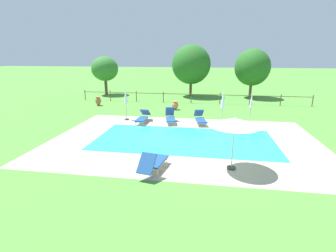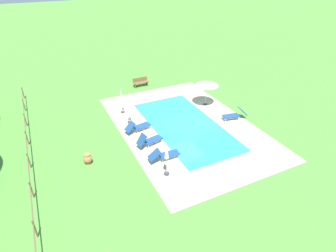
{
  "view_description": "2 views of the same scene",
  "coord_description": "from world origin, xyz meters",
  "px_view_note": "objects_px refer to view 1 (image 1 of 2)",
  "views": [
    {
      "loc": [
        1.1,
        -12.74,
        4.48
      ],
      "look_at": [
        -0.96,
        0.5,
        0.6
      ],
      "focal_mm": 26.41,
      "sensor_mm": 36.0,
      "label": 1
    },
    {
      "loc": [
        -15.67,
        9.0,
        10.81
      ],
      "look_at": [
        -0.49,
        1.64,
        0.62
      ],
      "focal_mm": 29.7,
      "sensor_mm": 36.0,
      "label": 2
    }
  ],
  "objects_px": {
    "patio_umbrella_closed_row_mid_west": "(251,104)",
    "tree_far_west": "(105,69)",
    "tree_west_mid": "(252,67)",
    "terracotta_urn_by_tree": "(175,105)",
    "sun_lounger_north_near_steps": "(143,117)",
    "patio_umbrella_closed_row_west": "(223,102)",
    "patio_umbrella_open_foreground": "(235,122)",
    "patio_umbrella_closed_row_mid_east": "(126,98)",
    "sun_lounger_north_mid": "(200,118)",
    "tree_centre": "(191,65)",
    "terracotta_urn_near_fence": "(98,101)",
    "sun_lounger_north_end": "(154,162)",
    "sun_lounger_north_far": "(170,117)"
  },
  "relations": [
    {
      "from": "sun_lounger_north_far",
      "to": "sun_lounger_north_end",
      "type": "relative_size",
      "value": 0.96
    },
    {
      "from": "patio_umbrella_open_foreground",
      "to": "tree_centre",
      "type": "xyz_separation_m",
      "value": [
        -2.89,
        18.11,
        1.48
      ]
    },
    {
      "from": "tree_west_mid",
      "to": "terracotta_urn_by_tree",
      "type": "bearing_deg",
      "value": -134.53
    },
    {
      "from": "tree_far_west",
      "to": "sun_lounger_north_far",
      "type": "bearing_deg",
      "value": -50.46
    },
    {
      "from": "sun_lounger_north_end",
      "to": "patio_umbrella_closed_row_mid_west",
      "type": "bearing_deg",
      "value": 57.26
    },
    {
      "from": "terracotta_urn_by_tree",
      "to": "tree_west_mid",
      "type": "distance_m",
      "value": 10.66
    },
    {
      "from": "terracotta_urn_by_tree",
      "to": "tree_west_mid",
      "type": "bearing_deg",
      "value": 45.47
    },
    {
      "from": "patio_umbrella_closed_row_mid_west",
      "to": "patio_umbrella_closed_row_mid_east",
      "type": "xyz_separation_m",
      "value": [
        -8.43,
        0.06,
        0.12
      ]
    },
    {
      "from": "sun_lounger_north_near_steps",
      "to": "terracotta_urn_near_fence",
      "type": "xyz_separation_m",
      "value": [
        -5.48,
        5.08,
        0.06
      ]
    },
    {
      "from": "sun_lounger_north_end",
      "to": "patio_umbrella_open_foreground",
      "type": "relative_size",
      "value": 0.91
    },
    {
      "from": "terracotta_urn_near_fence",
      "to": "tree_centre",
      "type": "height_order",
      "value": "tree_centre"
    },
    {
      "from": "tree_centre",
      "to": "tree_far_west",
      "type": "bearing_deg",
      "value": -177.52
    },
    {
      "from": "sun_lounger_north_end",
      "to": "tree_far_west",
      "type": "height_order",
      "value": "tree_far_west"
    },
    {
      "from": "sun_lounger_north_near_steps",
      "to": "patio_umbrella_closed_row_mid_east",
      "type": "distance_m",
      "value": 1.83
    },
    {
      "from": "patio_umbrella_closed_row_mid_west",
      "to": "terracotta_urn_near_fence",
      "type": "bearing_deg",
      "value": 159.82
    },
    {
      "from": "patio_umbrella_closed_row_mid_west",
      "to": "tree_centre",
      "type": "xyz_separation_m",
      "value": [
        -4.64,
        11.27,
        2.01
      ]
    },
    {
      "from": "sun_lounger_north_mid",
      "to": "tree_far_west",
      "type": "bearing_deg",
      "value": 135.35
    },
    {
      "from": "sun_lounger_north_near_steps",
      "to": "tree_far_west",
      "type": "relative_size",
      "value": 0.47
    },
    {
      "from": "sun_lounger_north_mid",
      "to": "terracotta_urn_near_fence",
      "type": "bearing_deg",
      "value": 152.9
    },
    {
      "from": "patio_umbrella_closed_row_west",
      "to": "patio_umbrella_closed_row_mid_west",
      "type": "height_order",
      "value": "patio_umbrella_closed_row_west"
    },
    {
      "from": "patio_umbrella_open_foreground",
      "to": "sun_lounger_north_mid",
      "type": "bearing_deg",
      "value": 102.4
    },
    {
      "from": "sun_lounger_north_near_steps",
      "to": "patio_umbrella_closed_row_mid_east",
      "type": "height_order",
      "value": "patio_umbrella_closed_row_mid_east"
    },
    {
      "from": "sun_lounger_north_mid",
      "to": "tree_west_mid",
      "type": "xyz_separation_m",
      "value": [
        5.0,
        11.45,
        2.81
      ]
    },
    {
      "from": "patio_umbrella_closed_row_mid_west",
      "to": "patio_umbrella_open_foreground",
      "type": "bearing_deg",
      "value": -104.4
    },
    {
      "from": "patio_umbrella_open_foreground",
      "to": "terracotta_urn_near_fence",
      "type": "bearing_deg",
      "value": 133.38
    },
    {
      "from": "patio_umbrella_closed_row_mid_east",
      "to": "tree_far_west",
      "type": "bearing_deg",
      "value": 118.86
    },
    {
      "from": "patio_umbrella_open_foreground",
      "to": "patio_umbrella_closed_row_mid_east",
      "type": "xyz_separation_m",
      "value": [
        -6.67,
        6.9,
        -0.41
      ]
    },
    {
      "from": "patio_umbrella_closed_row_west",
      "to": "terracotta_urn_by_tree",
      "type": "relative_size",
      "value": 3.21
    },
    {
      "from": "sun_lounger_north_end",
      "to": "tree_far_west",
      "type": "distance_m",
      "value": 20.85
    },
    {
      "from": "sun_lounger_north_near_steps",
      "to": "patio_umbrella_closed_row_mid_west",
      "type": "distance_m",
      "value": 7.21
    },
    {
      "from": "sun_lounger_north_far",
      "to": "patio_umbrella_closed_row_west",
      "type": "relative_size",
      "value": 0.84
    },
    {
      "from": "terracotta_urn_near_fence",
      "to": "tree_centre",
      "type": "relative_size",
      "value": 0.15
    },
    {
      "from": "sun_lounger_north_mid",
      "to": "patio_umbrella_open_foreground",
      "type": "height_order",
      "value": "patio_umbrella_open_foreground"
    },
    {
      "from": "sun_lounger_north_mid",
      "to": "patio_umbrella_closed_row_mid_east",
      "type": "height_order",
      "value": "patio_umbrella_closed_row_mid_east"
    },
    {
      "from": "terracotta_urn_by_tree",
      "to": "tree_west_mid",
      "type": "xyz_separation_m",
      "value": [
        7.21,
        7.33,
        2.81
      ]
    },
    {
      "from": "sun_lounger_north_near_steps",
      "to": "tree_centre",
      "type": "relative_size",
      "value": 0.36
    },
    {
      "from": "sun_lounger_north_mid",
      "to": "tree_far_west",
      "type": "distance_m",
      "value": 15.87
    },
    {
      "from": "sun_lounger_north_end",
      "to": "patio_umbrella_closed_row_mid_east",
      "type": "bearing_deg",
      "value": 115.37
    },
    {
      "from": "sun_lounger_north_far",
      "to": "patio_umbrella_closed_row_west",
      "type": "distance_m",
      "value": 3.63
    },
    {
      "from": "patio_umbrella_closed_row_mid_west",
      "to": "tree_far_west",
      "type": "bearing_deg",
      "value": 142.96
    },
    {
      "from": "sun_lounger_north_near_steps",
      "to": "patio_umbrella_closed_row_west",
      "type": "bearing_deg",
      "value": 5.12
    },
    {
      "from": "sun_lounger_north_mid",
      "to": "tree_centre",
      "type": "height_order",
      "value": "tree_centre"
    },
    {
      "from": "tree_centre",
      "to": "patio_umbrella_closed_row_mid_east",
      "type": "bearing_deg",
      "value": -108.65
    },
    {
      "from": "sun_lounger_north_end",
      "to": "terracotta_urn_near_fence",
      "type": "relative_size",
      "value": 2.46
    },
    {
      "from": "sun_lounger_north_far",
      "to": "sun_lounger_north_mid",
      "type": "bearing_deg",
      "value": 1.53
    },
    {
      "from": "sun_lounger_north_mid",
      "to": "patio_umbrella_closed_row_mid_east",
      "type": "relative_size",
      "value": 0.88
    },
    {
      "from": "terracotta_urn_near_fence",
      "to": "terracotta_urn_by_tree",
      "type": "distance_m",
      "value": 7.19
    },
    {
      "from": "sun_lounger_north_near_steps",
      "to": "tree_west_mid",
      "type": "xyz_separation_m",
      "value": [
        8.89,
        11.74,
        2.82
      ]
    },
    {
      "from": "terracotta_urn_near_fence",
      "to": "tree_west_mid",
      "type": "distance_m",
      "value": 16.08
    },
    {
      "from": "tree_west_mid",
      "to": "sun_lounger_north_near_steps",
      "type": "bearing_deg",
      "value": -127.13
    }
  ]
}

